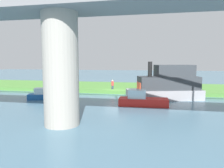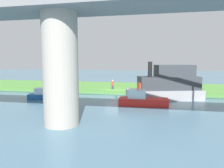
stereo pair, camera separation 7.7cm
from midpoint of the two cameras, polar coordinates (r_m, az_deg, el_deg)
The scene contains 10 objects.
ground_plane at distance 29.97m, azimuth 0.28°, elevation -2.75°, with size 160.00×160.00×0.00m, color #476B7F.
grassy_bank at distance 35.78m, azimuth 2.20°, elevation -0.88°, with size 80.00×12.00×0.50m, color #4C8438.
bridge_pylon at distance 15.53m, azimuth -13.91°, elevation 3.75°, with size 2.55×2.55×8.12m, color #9E998E.
bridge_span at distance 16.03m, azimuth -14.34°, elevation 20.25°, with size 64.21×4.30×3.25m.
person_on_bank at distance 31.31m, azimuth 0.08°, elevation -0.14°, with size 0.51×0.51×1.39m.
mooring_post at distance 29.92m, azimuth 14.64°, elevation -0.99°, with size 0.20×0.20×1.04m, color brown.
motorboat_red at distance 26.59m, azimuth 14.61°, elevation -0.36°, with size 9.56×5.47×4.64m.
pontoon_yellow at distance 22.34m, azimuth 8.02°, elevation -4.33°, with size 5.18×2.03×1.70m.
skiff_small at distance 27.24m, azimuth -17.90°, elevation -2.89°, with size 4.49×2.76×1.41m.
marker_buoy at distance 17.18m, azimuth -16.28°, elevation -8.97°, with size 0.50×0.50×0.50m, color orange.
Camera 1 is at (-5.85, 29.02, 4.68)m, focal length 33.51 mm.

